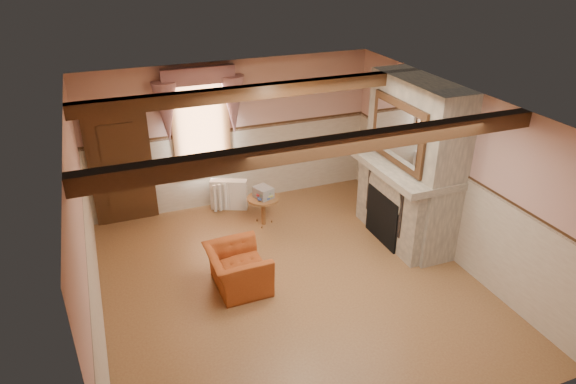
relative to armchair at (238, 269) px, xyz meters
name	(u,v)px	position (x,y,z in m)	size (l,w,h in m)	color
floor	(291,284)	(0.76, -0.23, -0.31)	(5.50, 6.00, 0.01)	brown
ceiling	(291,107)	(0.76, -0.23, 2.49)	(5.50, 6.00, 0.01)	silver
wall_back	(233,134)	(0.76, 2.77, 1.09)	(5.50, 0.02, 2.80)	tan
wall_front	(410,344)	(0.76, -3.23, 1.09)	(5.50, 0.02, 2.80)	tan
wall_left	(85,241)	(-1.99, -0.23, 1.09)	(0.02, 6.00, 2.80)	tan
wall_right	(452,174)	(3.51, -0.23, 1.09)	(0.02, 6.00, 2.80)	tan
wainscot	(291,242)	(0.76, -0.23, 0.44)	(5.50, 6.00, 1.50)	beige
chair_rail	(291,197)	(0.76, -0.23, 1.19)	(5.50, 6.00, 0.08)	black
firebox	(386,217)	(2.76, 0.37, 0.14)	(0.20, 0.95, 0.90)	black
armchair	(238,269)	(0.00, 0.00, 0.00)	(0.97, 0.85, 0.63)	#994219
side_table	(263,211)	(0.97, 1.65, -0.04)	(0.58, 0.58, 0.55)	brown
book_stack	(263,192)	(0.98, 1.64, 0.34)	(0.26, 0.32, 0.20)	#B7AD8C
radiator	(229,194)	(0.55, 2.47, -0.01)	(0.70, 0.18, 0.60)	white
bowl	(408,163)	(3.01, 0.25, 1.15)	(0.38, 0.38, 0.09)	brown
mantel_clock	(379,141)	(3.01, 1.17, 1.21)	(0.14, 0.24, 0.20)	black
oil_lamp	(384,142)	(3.01, 1.03, 1.25)	(0.11, 0.11, 0.28)	#C28D36
candle_red	(419,168)	(3.01, -0.06, 1.19)	(0.06, 0.06, 0.16)	#B51617
jar_yellow	(411,164)	(3.01, 0.17, 1.17)	(0.06, 0.06, 0.12)	gold
fireplace	(413,163)	(3.19, 0.37, 1.09)	(0.85, 2.00, 2.80)	gray
mantel	(403,166)	(3.01, 0.37, 1.05)	(1.05, 2.05, 0.12)	gray
overmantel_mirror	(397,133)	(2.82, 0.37, 1.66)	(0.06, 1.44, 1.04)	silver
door	(121,169)	(-1.34, 2.71, 0.74)	(1.10, 0.10, 2.10)	black
window	(201,126)	(0.16, 2.74, 1.34)	(1.06, 0.08, 2.02)	white
window_drapes	(200,95)	(0.16, 2.65, 1.94)	(1.30, 0.14, 1.40)	gray
ceiling_beam_front	(331,146)	(0.76, -1.43, 2.39)	(5.50, 0.18, 0.20)	black
ceiling_beam_back	(262,91)	(0.76, 0.97, 2.39)	(5.50, 0.18, 0.20)	black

